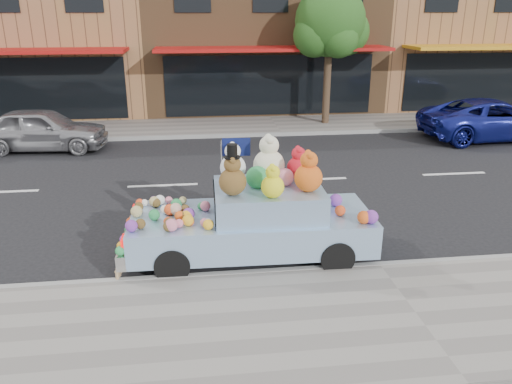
{
  "coord_description": "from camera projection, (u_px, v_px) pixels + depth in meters",
  "views": [
    {
      "loc": [
        -3.1,
        -12.43,
        4.29
      ],
      "look_at": [
        -2.07,
        -4.18,
        1.25
      ],
      "focal_mm": 35.0,
      "sensor_mm": 36.0,
      "label": 1
    }
  ],
  "objects": [
    {
      "name": "near_kerb",
      "position": [
        379.0,
        266.0,
        8.73
      ],
      "size": [
        60.0,
        0.12,
        0.13
      ],
      "primitive_type": "cube",
      "color": "gray",
      "rests_on": "ground"
    },
    {
      "name": "storefront_left",
      "position": [
        35.0,
        26.0,
        22.17
      ],
      "size": [
        10.0,
        9.8,
        7.3
      ],
      "color": "#8F5E3C",
      "rests_on": "ground"
    },
    {
      "name": "far_sidewalk",
      "position": [
        275.0,
        125.0,
        19.45
      ],
      "size": [
        60.0,
        3.0,
        0.12
      ],
      "primitive_type": "cube",
      "color": "gray",
      "rests_on": "ground"
    },
    {
      "name": "car_blue",
      "position": [
        493.0,
        119.0,
        17.44
      ],
      "size": [
        5.12,
        2.56,
        1.39
      ],
      "primitive_type": "imported",
      "rotation": [
        0.0,
        0.0,
        1.62
      ],
      "color": "navy",
      "rests_on": "ground"
    },
    {
      "name": "storefront_mid",
      "position": [
        257.0,
        25.0,
        23.33
      ],
      "size": [
        10.0,
        9.8,
        7.3
      ],
      "color": "brown",
      "rests_on": "ground"
    },
    {
      "name": "far_kerb",
      "position": [
        282.0,
        134.0,
        18.05
      ],
      "size": [
        60.0,
        0.12,
        0.13
      ],
      "primitive_type": "cube",
      "color": "gray",
      "rests_on": "ground"
    },
    {
      "name": "storefront_right",
      "position": [
        459.0,
        24.0,
        24.48
      ],
      "size": [
        10.0,
        9.8,
        7.3
      ],
      "color": "#8F5E3C",
      "rests_on": "ground"
    },
    {
      "name": "near_sidewalk",
      "position": [
        415.0,
        316.0,
        7.34
      ],
      "size": [
        60.0,
        3.0,
        0.12
      ],
      "primitive_type": "cube",
      "color": "gray",
      "rests_on": "ground"
    },
    {
      "name": "car_silver",
      "position": [
        42.0,
        129.0,
        16.0
      ],
      "size": [
        4.16,
        1.97,
        1.38
      ],
      "primitive_type": "imported",
      "rotation": [
        0.0,
        0.0,
        1.48
      ],
      "color": "#9D9DA2",
      "rests_on": "ground"
    },
    {
      "name": "art_car",
      "position": [
        253.0,
        216.0,
        8.99
      ],
      "size": [
        4.52,
        1.86,
        2.23
      ],
      "rotation": [
        0.0,
        0.0,
        -0.02
      ],
      "color": "black",
      "rests_on": "ground"
    },
    {
      "name": "ground",
      "position": [
        313.0,
        180.0,
        13.42
      ],
      "size": [
        120.0,
        120.0,
        0.0
      ],
      "primitive_type": "plane",
      "color": "black",
      "rests_on": "ground"
    },
    {
      "name": "street_tree",
      "position": [
        330.0,
        27.0,
        18.49
      ],
      "size": [
        3.0,
        2.7,
        5.22
      ],
      "color": "#38281C",
      "rests_on": "ground"
    }
  ]
}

